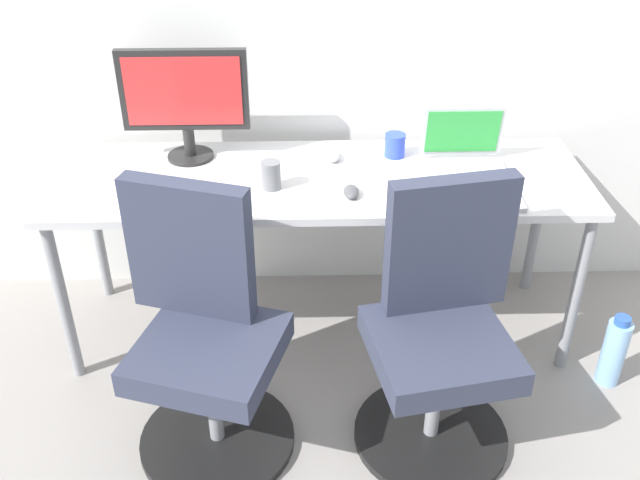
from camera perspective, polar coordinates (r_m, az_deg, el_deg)
The scene contains 13 objects.
ground_plane at distance 3.12m, azimuth -0.02°, elevation -6.77°, with size 5.28×5.28×0.00m, color gray.
desk at distance 2.75m, azimuth -0.03°, elevation 3.94°, with size 2.01×0.63×0.72m.
office_chair_left at distance 2.44m, azimuth -9.08°, elevation -7.65°, with size 0.55×0.55×0.94m.
office_chair_right at distance 2.46m, azimuth 9.47°, elevation -7.31°, with size 0.54×0.54×0.94m.
water_bottle_on_floor at distance 2.99m, azimuth 22.09°, elevation -8.11°, with size 0.09×0.09×0.31m.
desktop_monitor at distance 2.81m, azimuth -10.60°, elevation 10.98°, with size 0.48×0.18×0.43m.
open_laptop at distance 2.81m, azimuth 11.29°, elevation 6.51°, with size 0.31×0.26×0.23m.
keyboard_by_monitor at distance 2.55m, azimuth -10.38°, elevation 2.59°, with size 0.34×0.12×0.02m, color #B7B7B7.
keyboard_by_laptop at distance 2.58m, azimuth 12.04°, elevation 2.87°, with size 0.34×0.12×0.02m, color #B7B7B7.
mouse_by_monitor at distance 2.84m, azimuth 1.02°, elevation 6.62°, with size 0.06×0.10×0.03m, color #B7B7B7.
mouse_by_laptop at distance 2.59m, azimuth 2.47°, elevation 3.82°, with size 0.06×0.10×0.03m, color #515156.
coffee_mug at distance 2.87m, azimuth 5.91°, elevation 7.42°, with size 0.08×0.08×0.09m, color blue.
pen_cup at distance 2.62m, azimuth -3.87°, elevation 5.12°, with size 0.07×0.07×0.10m, color slate.
Camera 1 is at (-0.06, -2.42, 1.98)m, focal length 40.73 mm.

